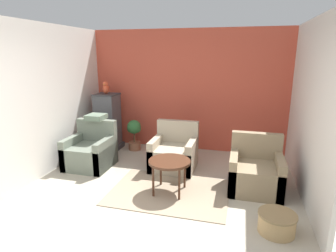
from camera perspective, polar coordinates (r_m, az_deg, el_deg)
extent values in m
plane|color=#B2A893|center=(3.79, -6.69, -19.93)|extent=(20.00, 20.00, 0.00)
cube|color=#C64C38|center=(6.31, 3.87, 7.14)|extent=(4.44, 0.06, 2.66)
cube|color=silver|center=(5.69, -21.95, 5.32)|extent=(0.06, 3.22, 2.66)
cube|color=silver|center=(4.68, 26.96, 2.99)|extent=(0.06, 3.22, 2.66)
cube|color=gray|center=(4.58, 0.30, -13.21)|extent=(1.85, 1.34, 0.01)
cylinder|color=#472819|center=(4.36, 0.31, -7.24)|extent=(0.65, 0.65, 0.04)
cylinder|color=#472819|center=(4.35, -3.02, -11.24)|extent=(0.04, 0.04, 0.50)
cylinder|color=#472819|center=(4.25, 2.30, -11.85)|extent=(0.04, 0.04, 0.50)
cylinder|color=#472819|center=(4.70, -1.49, -9.17)|extent=(0.04, 0.04, 0.50)
cylinder|color=#472819|center=(4.61, 3.43, -9.68)|extent=(0.04, 0.04, 0.50)
cube|color=slate|center=(5.64, -15.57, -5.89)|extent=(0.81, 0.80, 0.44)
cube|color=slate|center=(5.78, -14.24, -0.77)|extent=(0.81, 0.14, 0.43)
cube|color=slate|center=(5.79, -18.59, -4.79)|extent=(0.12, 0.80, 0.59)
cube|color=slate|center=(5.45, -12.47, -5.56)|extent=(0.12, 0.80, 0.59)
cube|color=#8E7A5B|center=(4.75, 17.27, -9.95)|extent=(0.81, 0.80, 0.44)
cube|color=#8E7A5B|center=(4.91, 17.53, -3.74)|extent=(0.81, 0.14, 0.43)
cube|color=#8E7A5B|center=(4.72, 13.10, -8.85)|extent=(0.12, 0.80, 0.59)
cube|color=#8E7A5B|center=(4.76, 21.55, -9.32)|extent=(0.12, 0.80, 0.59)
cube|color=tan|center=(5.35, 1.16, -6.47)|extent=(0.81, 0.80, 0.44)
cube|color=tan|center=(5.51, 2.00, -1.05)|extent=(0.81, 0.14, 0.43)
cube|color=tan|center=(5.41, -2.41, -5.39)|extent=(0.12, 0.80, 0.59)
cube|color=tan|center=(5.25, 4.85, -6.03)|extent=(0.12, 0.80, 0.59)
cube|color=#353539|center=(6.65, -11.87, -4.04)|extent=(0.55, 0.55, 0.11)
cube|color=#4C4C51|center=(6.49, -12.15, 1.17)|extent=(0.47, 0.47, 1.14)
cube|color=#353539|center=(6.38, -12.43, 6.27)|extent=(0.49, 0.49, 0.03)
ellipsoid|color=#D14C2D|center=(6.36, -12.49, 7.34)|extent=(0.13, 0.16, 0.21)
sphere|color=#D14C2D|center=(6.33, -12.63, 8.37)|extent=(0.11, 0.11, 0.11)
cone|color=gold|center=(6.29, -12.84, 8.24)|extent=(0.05, 0.05, 0.05)
cone|color=#D14C2D|center=(6.43, -12.18, 7.24)|extent=(0.07, 0.13, 0.18)
cylinder|color=brown|center=(6.47, -6.79, -4.02)|extent=(0.27, 0.27, 0.18)
cylinder|color=brown|center=(6.40, -6.85, -2.19)|extent=(0.03, 0.03, 0.25)
sphere|color=#337038|center=(6.34, -6.91, -0.18)|extent=(0.31, 0.31, 0.31)
sphere|color=#337038|center=(6.41, -7.51, -0.53)|extent=(0.19, 0.19, 0.19)
sphere|color=#337038|center=(6.30, -6.32, -0.62)|extent=(0.17, 0.17, 0.17)
cylinder|color=tan|center=(3.87, 21.21, -17.88)|extent=(0.44, 0.44, 0.26)
cylinder|color=olive|center=(3.81, 21.38, -16.41)|extent=(0.46, 0.46, 0.02)
cube|color=slate|center=(5.72, -14.41, 1.80)|extent=(0.35, 0.35, 0.10)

